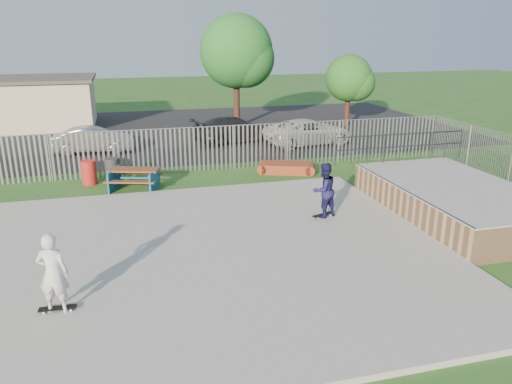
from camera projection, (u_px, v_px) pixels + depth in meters
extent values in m
plane|color=#265A1F|center=(177.00, 259.00, 13.76)|extent=(120.00, 120.00, 0.00)
cube|color=#9F9F9A|center=(177.00, 257.00, 13.74)|extent=(15.00, 12.00, 0.15)
cube|color=#A6815C|center=(455.00, 201.00, 16.86)|extent=(4.00, 7.00, 1.05)
cube|color=#9E9E99|center=(457.00, 186.00, 16.69)|extent=(4.05, 7.05, 0.04)
cylinder|color=#383A3F|center=(404.00, 190.00, 16.20)|extent=(0.06, 7.00, 0.06)
cube|color=brown|center=(134.00, 170.00, 19.72)|extent=(2.10, 1.32, 0.07)
cube|color=brown|center=(130.00, 182.00, 19.19)|extent=(1.96, 0.89, 0.05)
cube|color=brown|center=(139.00, 173.00, 20.44)|extent=(1.96, 0.89, 0.05)
cube|color=#145690|center=(134.00, 179.00, 19.84)|extent=(2.12, 1.98, 0.81)
cube|color=maroon|center=(286.00, 168.00, 22.22)|extent=(2.36, 1.75, 0.42)
cylinder|color=#B1201B|center=(89.00, 172.00, 20.44)|extent=(0.59, 0.59, 0.99)
cylinder|color=#2A2A2C|center=(113.00, 170.00, 20.86)|extent=(0.59, 0.59, 0.98)
cube|color=black|center=(143.00, 132.00, 31.24)|extent=(40.00, 18.00, 0.02)
imported|color=#9E9EA2|center=(93.00, 140.00, 25.71)|extent=(4.11, 1.65, 1.33)
imported|color=black|center=(235.00, 130.00, 28.24)|extent=(5.15, 2.88, 1.41)
imported|color=silver|center=(309.00, 132.00, 27.67)|extent=(5.30, 3.04, 1.39)
cube|color=beige|center=(13.00, 104.00, 32.49)|extent=(10.00, 6.00, 3.00)
cube|color=#4C4742|center=(9.00, 79.00, 32.00)|extent=(10.40, 6.40, 0.20)
cylinder|color=#41251A|center=(237.00, 95.00, 32.42)|extent=(0.40, 0.40, 4.15)
sphere|color=#205F22|center=(236.00, 51.00, 31.57)|extent=(4.65, 4.65, 4.65)
cylinder|color=#46251C|center=(347.00, 106.00, 32.88)|extent=(0.32, 0.32, 2.70)
sphere|color=#245A1F|center=(349.00, 78.00, 32.33)|extent=(3.03, 3.03, 3.03)
cube|color=black|center=(323.00, 215.00, 16.52)|extent=(0.82, 0.46, 0.02)
cube|color=black|center=(58.00, 308.00, 10.92)|extent=(0.81, 0.25, 0.02)
imported|color=#171646|center=(324.00, 190.00, 16.26)|extent=(1.07, 0.95, 1.82)
imported|color=silver|center=(53.00, 273.00, 10.66)|extent=(0.75, 0.58, 1.82)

